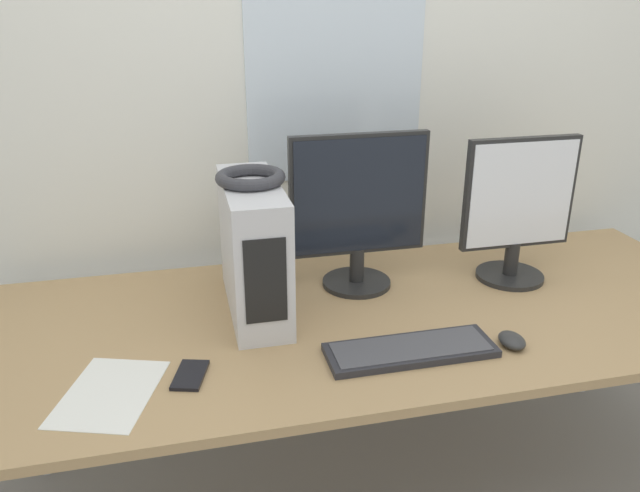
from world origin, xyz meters
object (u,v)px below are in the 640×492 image
(headphones, at_px, (250,177))
(cell_phone, at_px, (190,375))
(keyboard, at_px, (411,350))
(pc_tower, at_px, (254,248))
(monitor_right_near, at_px, (518,209))
(monitor_main, at_px, (360,209))
(mouse, at_px, (512,340))

(headphones, distance_m, cell_phone, 0.57)
(headphones, bearing_deg, keyboard, -44.11)
(pc_tower, distance_m, headphones, 0.22)
(monitor_right_near, xyz_separation_m, keyboard, (-0.51, -0.38, -0.24))
(monitor_main, bearing_deg, headphones, -166.14)
(pc_tower, xyz_separation_m, keyboard, (0.37, -0.36, -0.19))
(keyboard, height_order, mouse, mouse)
(monitor_right_near, bearing_deg, headphones, -178.77)
(monitor_main, relative_size, keyboard, 1.11)
(pc_tower, distance_m, monitor_right_near, 0.88)
(headphones, bearing_deg, monitor_right_near, 1.23)
(keyboard, bearing_deg, monitor_right_near, 36.79)
(monitor_main, xyz_separation_m, monitor_right_near, (0.52, -0.07, -0.02))
(pc_tower, height_order, headphones, headphones)
(mouse, bearing_deg, keyboard, 174.88)
(mouse, height_order, cell_phone, mouse)
(keyboard, bearing_deg, pc_tower, 135.95)
(pc_tower, relative_size, monitor_right_near, 0.98)
(monitor_main, height_order, mouse, monitor_main)
(monitor_right_near, distance_m, keyboard, 0.67)
(pc_tower, xyz_separation_m, cell_phone, (-0.21, -0.33, -0.20))
(monitor_main, relative_size, monitor_right_near, 1.05)
(headphones, height_order, mouse, headphones)
(headphones, relative_size, monitor_main, 0.39)
(cell_phone, bearing_deg, monitor_main, 52.76)
(monitor_right_near, relative_size, mouse, 5.22)
(pc_tower, distance_m, keyboard, 0.55)
(pc_tower, distance_m, mouse, 0.78)
(headphones, relative_size, mouse, 2.15)
(headphones, bearing_deg, monitor_main, 13.86)
(pc_tower, relative_size, cell_phone, 3.30)
(headphones, relative_size, cell_phone, 1.39)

